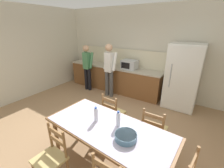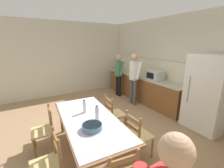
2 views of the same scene
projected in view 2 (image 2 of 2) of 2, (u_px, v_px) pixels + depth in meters
The scene contains 17 objects.
ground_plane at pixel (103, 130), 3.73m from camera, with size 8.32×8.32×0.00m, color #9E7A56.
wall_back at pixel (178, 64), 4.66m from camera, with size 6.52×0.12×2.90m, color beige.
wall_left at pixel (65, 59), 6.03m from camera, with size 0.12×5.20×2.90m, color beige.
kitchen_counter at pixel (142, 88), 5.62m from camera, with size 3.57×0.66×0.91m.
counter_splashback at pixel (149, 67), 5.57m from camera, with size 3.53×0.03×0.60m, color beige.
refrigerator at pixel (207, 94), 3.56m from camera, with size 0.87×0.73×1.85m.
microwave at pixel (155, 75), 4.92m from camera, with size 0.50×0.39×0.30m.
dining_table at pixel (89, 122), 2.79m from camera, with size 2.20×1.10×0.75m.
bottle_near_centre at pixel (85, 107), 2.96m from camera, with size 0.07×0.07×0.27m.
bottle_off_centre at pixel (97, 113), 2.69m from camera, with size 0.07×0.07×0.27m.
serving_bowl at pixel (92, 126), 2.40m from camera, with size 0.32×0.32×0.09m.
chair_side_near_right at pixel (49, 165), 2.11m from camera, with size 0.42×0.40×0.91m.
chair_side_far_left at pixel (114, 114), 3.60m from camera, with size 0.45×0.43×0.91m.
chair_side_far_right at pixel (138, 135), 2.77m from camera, with size 0.42×0.40×0.91m.
chair_side_near_left at pixel (44, 130), 2.93m from camera, with size 0.44×0.42×0.91m.
person_at_sink at pixel (119, 73), 5.89m from camera, with size 0.41×0.29×1.65m.
person_at_counter at pixel (134, 76), 5.07m from camera, with size 0.44×0.30×1.76m.
Camera 2 is at (2.94, -1.49, 2.10)m, focal length 24.00 mm.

